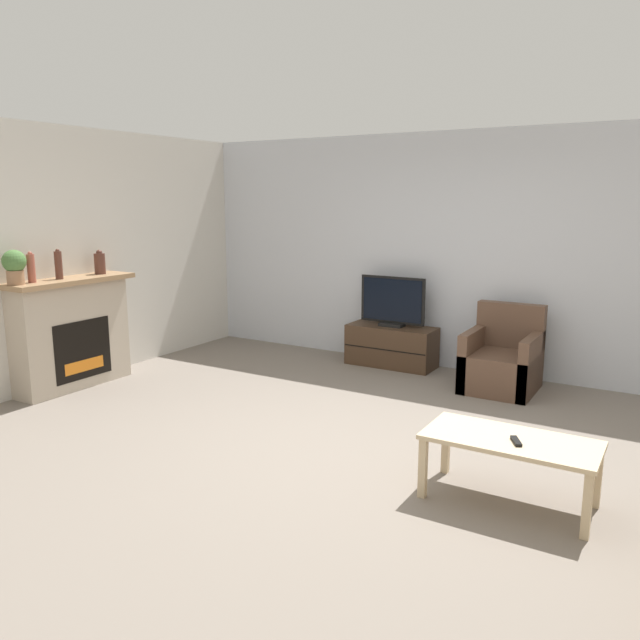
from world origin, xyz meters
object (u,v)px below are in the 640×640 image
Objects in this scene: armchair at (502,363)px; remote at (516,441)px; mantel_vase_left at (31,268)px; coffee_table at (510,447)px; tv at (392,303)px; mantel_vase_right at (100,263)px; fireplace at (71,332)px; potted_plant at (14,265)px; mantel_vase_centre_left at (59,265)px; tv_stand at (391,346)px.

remote is at bearing -73.43° from armchair.
mantel_vase_left is 0.28× the size of coffee_table.
tv is 5.29× the size of remote.
mantel_vase_right reaches higher than coffee_table.
fireplace is 0.95m from potted_plant.
mantel_vase_centre_left reaches higher than armchair.
mantel_vase_right is 0.79× the size of potted_plant.
tv is at bearing 44.67° from fireplace.
mantel_vase_left reaches higher than remote.
potted_plant is 0.32× the size of tv_stand.
mantel_vase_right reaches higher than tv.
tv is (2.50, 2.08, -0.52)m from mantel_vase_right.
mantel_vase_right is at bearing -154.89° from armchair.
coffee_table is at bearing 2.30° from mantel_vase_left.
tv_stand is at bearing 39.81° from mantel_vase_right.
mantel_vase_left is 0.98× the size of mantel_vase_centre_left.
tv_stand is at bearing 90.00° from tv.
remote is (4.62, -0.18, -0.85)m from mantel_vase_centre_left.
mantel_vase_left is at bearing -130.81° from tv.
mantel_vase_left is 0.91× the size of potted_plant.
coffee_table is at bearing -7.85° from mantel_vase_right.
mantel_vase_right is at bearing 90.00° from potted_plant.
armchair is at bearing 35.85° from potted_plant.
tv_stand is 0.51m from tv.
fireplace reaches higher than remote.
mantel_vase_right is 4.40m from armchair.
armchair reaches higher than tv_stand.
potted_plant is 4.90m from armchair.
tv_stand is at bearing 49.21° from mantel_vase_left.
potted_plant is at bearing -90.00° from mantel_vase_left.
tv is at bearing 46.01° from mantel_vase_centre_left.
potted_plant is at bearing 155.85° from remote.
armchair is at bearing 25.11° from mantel_vase_right.
remote is at bearing -8.51° from mantel_vase_right.
potted_plant is at bearing -144.15° from armchair.
potted_plant is at bearing -129.19° from tv_stand.
fireplace is at bearing 99.40° from mantel_vase_centre_left.
tv_stand is at bearing 127.37° from coffee_table.
mantel_vase_left is 0.29× the size of tv_stand.
armchair reaches higher than coffee_table.
mantel_vase_centre_left is 4.63m from armchair.
remote is (0.75, -2.51, 0.17)m from armchair.
mantel_vase_left reaches higher than fireplace.
armchair is (3.88, 2.80, -1.06)m from potted_plant.
coffee_table is (4.59, -0.22, -0.20)m from fireplace.
mantel_vase_left is 0.38× the size of tv.
tv_stand is 3.50m from remote.
mantel_vase_right is at bearing 172.15° from coffee_table.
coffee_table is 0.10m from remote.
fireplace reaches higher than coffee_table.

